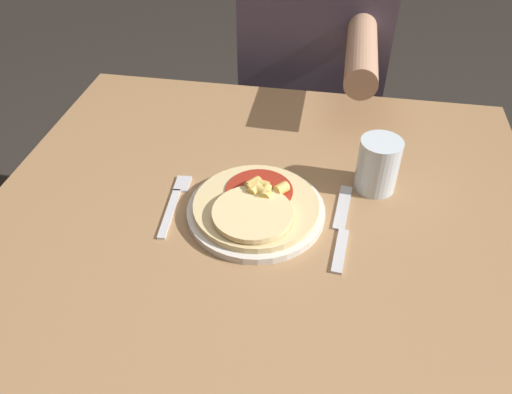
{
  "coord_description": "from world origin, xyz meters",
  "views": [
    {
      "loc": [
        0.1,
        -0.63,
        1.35
      ],
      "look_at": [
        -0.01,
        0.03,
        0.78
      ],
      "focal_mm": 35.0,
      "sensor_mm": 36.0,
      "label": 1
    }
  ],
  "objects_px": {
    "plate": "(256,211)",
    "drinking_glass": "(378,165)",
    "dining_table": "(258,266)",
    "pizza": "(256,205)",
    "knife": "(342,228)",
    "fork": "(175,201)",
    "person_diner": "(313,72)"
  },
  "relations": [
    {
      "from": "pizza",
      "to": "drinking_glass",
      "type": "relative_size",
      "value": 2.15
    },
    {
      "from": "plate",
      "to": "fork",
      "type": "relative_size",
      "value": 1.41
    },
    {
      "from": "fork",
      "to": "drinking_glass",
      "type": "height_order",
      "value": "drinking_glass"
    },
    {
      "from": "dining_table",
      "to": "person_diner",
      "type": "xyz_separation_m",
      "value": [
        0.04,
        0.7,
        0.06
      ]
    },
    {
      "from": "dining_table",
      "to": "drinking_glass",
      "type": "relative_size",
      "value": 9.68
    },
    {
      "from": "drinking_glass",
      "to": "person_diner",
      "type": "height_order",
      "value": "person_diner"
    },
    {
      "from": "pizza",
      "to": "fork",
      "type": "xyz_separation_m",
      "value": [
        -0.15,
        0.01,
        -0.02
      ]
    },
    {
      "from": "plate",
      "to": "knife",
      "type": "xyz_separation_m",
      "value": [
        0.15,
        -0.01,
        -0.0
      ]
    },
    {
      "from": "plate",
      "to": "pizza",
      "type": "relative_size",
      "value": 1.1
    },
    {
      "from": "plate",
      "to": "knife",
      "type": "height_order",
      "value": "plate"
    },
    {
      "from": "drinking_glass",
      "to": "pizza",
      "type": "bearing_deg",
      "value": -150.57
    },
    {
      "from": "dining_table",
      "to": "fork",
      "type": "height_order",
      "value": "fork"
    },
    {
      "from": "dining_table",
      "to": "pizza",
      "type": "relative_size",
      "value": 4.51
    },
    {
      "from": "dining_table",
      "to": "plate",
      "type": "xyz_separation_m",
      "value": [
        -0.01,
        0.03,
        0.11
      ]
    },
    {
      "from": "fork",
      "to": "drinking_glass",
      "type": "xyz_separation_m",
      "value": [
        0.36,
        0.11,
        0.05
      ]
    },
    {
      "from": "knife",
      "to": "person_diner",
      "type": "bearing_deg",
      "value": 98.52
    },
    {
      "from": "pizza",
      "to": "knife",
      "type": "xyz_separation_m",
      "value": [
        0.15,
        -0.01,
        -0.02
      ]
    },
    {
      "from": "pizza",
      "to": "drinking_glass",
      "type": "xyz_separation_m",
      "value": [
        0.21,
        0.12,
        0.03
      ]
    },
    {
      "from": "plate",
      "to": "drinking_glass",
      "type": "bearing_deg",
      "value": 28.6
    },
    {
      "from": "pizza",
      "to": "dining_table",
      "type": "bearing_deg",
      "value": -72.02
    },
    {
      "from": "plate",
      "to": "person_diner",
      "type": "relative_size",
      "value": 0.21
    },
    {
      "from": "fork",
      "to": "knife",
      "type": "xyz_separation_m",
      "value": [
        0.31,
        -0.02,
        0.0
      ]
    },
    {
      "from": "plate",
      "to": "knife",
      "type": "distance_m",
      "value": 0.15
    },
    {
      "from": "drinking_glass",
      "to": "person_diner",
      "type": "distance_m",
      "value": 0.59
    },
    {
      "from": "dining_table",
      "to": "knife",
      "type": "bearing_deg",
      "value": 5.88
    },
    {
      "from": "plate",
      "to": "person_diner",
      "type": "distance_m",
      "value": 0.68
    },
    {
      "from": "dining_table",
      "to": "fork",
      "type": "relative_size",
      "value": 5.74
    },
    {
      "from": "pizza",
      "to": "knife",
      "type": "relative_size",
      "value": 1.01
    },
    {
      "from": "plate",
      "to": "drinking_glass",
      "type": "height_order",
      "value": "drinking_glass"
    },
    {
      "from": "dining_table",
      "to": "knife",
      "type": "xyz_separation_m",
      "value": [
        0.15,
        0.01,
        0.11
      ]
    },
    {
      "from": "dining_table",
      "to": "knife",
      "type": "height_order",
      "value": "knife"
    },
    {
      "from": "fork",
      "to": "drinking_glass",
      "type": "distance_m",
      "value": 0.38
    }
  ]
}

